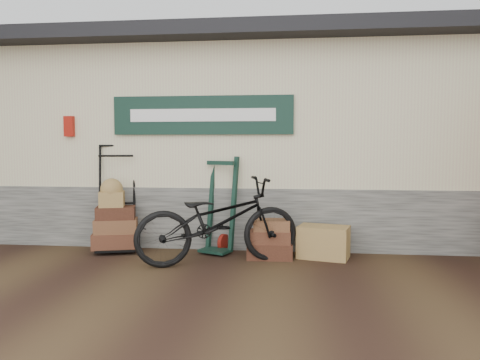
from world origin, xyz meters
name	(u,v)px	position (x,y,z in m)	size (l,w,h in m)	color
ground	(212,267)	(0.00, 0.00, 0.00)	(80.00, 80.00, 0.00)	black
station_building	(237,140)	(-0.01, 2.74, 1.61)	(14.40, 4.10, 3.20)	#4C4C47
porter_trolley	(117,196)	(-1.54, 0.84, 0.78)	(0.78, 0.59, 1.56)	black
green_barrow	(221,205)	(-0.02, 0.85, 0.68)	(0.49, 0.41, 1.36)	black
suitcase_stack	(270,239)	(0.69, 0.56, 0.27)	(0.60, 0.38, 0.53)	#3A1D12
wicker_hamper	(324,242)	(1.42, 0.67, 0.22)	(0.66, 0.43, 0.43)	olive
bicycle	(218,216)	(0.05, 0.18, 0.62)	(2.12, 0.74, 1.23)	black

